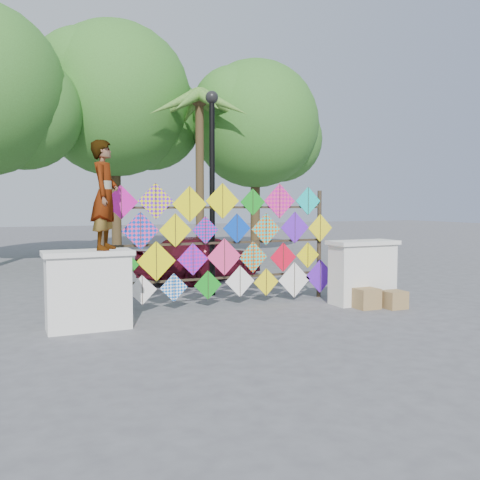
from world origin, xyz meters
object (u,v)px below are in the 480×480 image
(sedan, at_px, (202,257))
(kite_rack, at_px, (226,244))
(vendor_woman, at_px, (105,195))
(lamppost, at_px, (212,173))

(sedan, bearing_deg, kite_rack, 143.10)
(kite_rack, height_order, vendor_woman, vendor_woman)
(kite_rack, bearing_deg, sedan, 77.47)
(sedan, bearing_deg, lamppost, 141.33)
(lamppost, bearing_deg, vendor_woman, -140.96)
(sedan, xyz_separation_m, lamppost, (-0.57, -2.23, 2.07))
(sedan, height_order, lamppost, lamppost)
(kite_rack, xyz_separation_m, lamppost, (0.21, 1.27, 1.46))
(kite_rack, bearing_deg, vendor_woman, -159.59)
(kite_rack, distance_m, sedan, 3.64)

